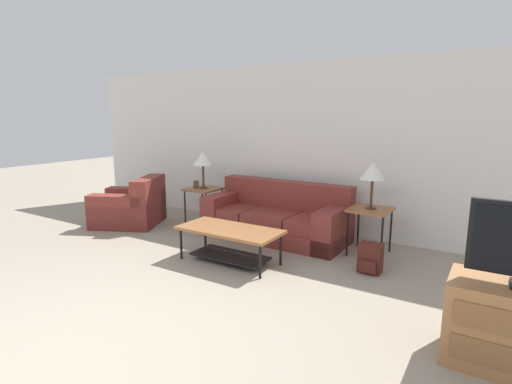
{
  "coord_description": "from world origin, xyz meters",
  "views": [
    {
      "loc": [
        2.65,
        -1.46,
        1.82
      ],
      "look_at": [
        -0.11,
        2.97,
        0.8
      ],
      "focal_mm": 28.0,
      "sensor_mm": 36.0,
      "label": 1
    }
  ],
  "objects": [
    {
      "name": "ground_plane",
      "position": [
        0.0,
        0.0,
        0.0
      ],
      "size": [
        24.0,
        24.0,
        0.0
      ],
      "primitive_type": "plane",
      "color": "gray"
    },
    {
      "name": "armchair",
      "position": [
        -2.57,
        2.95,
        0.29
      ],
      "size": [
        1.3,
        1.26,
        0.8
      ],
      "color": "maroon",
      "rests_on": "ground_plane"
    },
    {
      "name": "side_table_right",
      "position": [
        1.25,
        3.61,
        0.55
      ],
      "size": [
        0.52,
        0.53,
        0.62
      ],
      "color": "#935B33",
      "rests_on": "ground_plane"
    },
    {
      "name": "side_table_left",
      "position": [
        -1.53,
        3.61,
        0.55
      ],
      "size": [
        0.52,
        0.53,
        0.62
      ],
      "color": "#935B33",
      "rests_on": "ground_plane"
    },
    {
      "name": "picture_frame",
      "position": [
        -1.62,
        3.53,
        0.68
      ],
      "size": [
        0.1,
        0.04,
        0.13
      ],
      "color": "#4C3828",
      "rests_on": "side_table_left"
    },
    {
      "name": "coffee_table",
      "position": [
        -0.13,
        2.39,
        0.32
      ],
      "size": [
        1.29,
        0.61,
        0.44
      ],
      "color": "#935B33",
      "rests_on": "ground_plane"
    },
    {
      "name": "backpack",
      "position": [
        1.45,
        2.98,
        0.17
      ],
      "size": [
        0.26,
        0.26,
        0.35
      ],
      "color": "#4C1E19",
      "rests_on": "ground_plane"
    },
    {
      "name": "couch",
      "position": [
        -0.14,
        3.6,
        0.3
      ],
      "size": [
        2.15,
        0.93,
        0.82
      ],
      "color": "maroon",
      "rests_on": "ground_plane"
    },
    {
      "name": "table_lamp_right",
      "position": [
        1.25,
        3.61,
        1.1
      ],
      "size": [
        0.32,
        0.32,
        0.61
      ],
      "color": "#472D1E",
      "rests_on": "side_table_right"
    },
    {
      "name": "wall_back",
      "position": [
        0.0,
        4.26,
        1.3
      ],
      "size": [
        9.08,
        0.06,
        2.6
      ],
      "color": "white",
      "rests_on": "ground_plane"
    },
    {
      "name": "table_lamp_left",
      "position": [
        -1.53,
        3.61,
        1.1
      ],
      "size": [
        0.32,
        0.32,
        0.61
      ],
      "color": "#472D1E",
      "rests_on": "side_table_left"
    }
  ]
}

